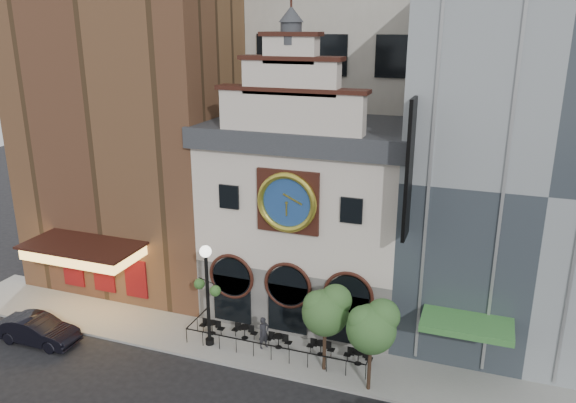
% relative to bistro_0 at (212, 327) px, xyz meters
% --- Properties ---
extents(ground, '(120.00, 120.00, 0.00)m').
position_rel_bistro_0_xyz_m(ground, '(4.35, -2.57, -0.61)').
color(ground, black).
rests_on(ground, ground).
extents(sidewalk, '(44.00, 5.00, 0.15)m').
position_rel_bistro_0_xyz_m(sidewalk, '(4.35, -0.07, -0.54)').
color(sidewalk, gray).
rests_on(sidewalk, ground).
extents(clock_building, '(12.60, 8.78, 18.65)m').
position_rel_bistro_0_xyz_m(clock_building, '(4.35, 5.25, 6.07)').
color(clock_building, '#605E5B').
rests_on(clock_building, ground).
extents(theater_building, '(14.00, 15.60, 25.00)m').
position_rel_bistro_0_xyz_m(theater_building, '(-8.65, 7.39, 11.99)').
color(theater_building, brown).
rests_on(theater_building, ground).
extents(retail_building, '(14.00, 14.40, 20.00)m').
position_rel_bistro_0_xyz_m(retail_building, '(17.35, 7.42, 9.53)').
color(retail_building, gray).
rests_on(retail_building, ground).
extents(cafe_railing, '(10.60, 2.60, 0.90)m').
position_rel_bistro_0_xyz_m(cafe_railing, '(4.35, -0.07, -0.01)').
color(cafe_railing, black).
rests_on(cafe_railing, sidewalk).
extents(bistro_0, '(1.58, 0.68, 0.90)m').
position_rel_bistro_0_xyz_m(bistro_0, '(0.00, 0.00, 0.00)').
color(bistro_0, black).
rests_on(bistro_0, sidewalk).
extents(bistro_1, '(1.58, 0.68, 0.90)m').
position_rel_bistro_0_xyz_m(bistro_1, '(2.05, 0.20, 0.00)').
color(bistro_1, black).
rests_on(bistro_1, sidewalk).
extents(bistro_2, '(1.58, 0.68, 0.90)m').
position_rel_bistro_0_xyz_m(bistro_2, '(4.29, -0.06, 0.00)').
color(bistro_2, black).
rests_on(bistro_2, sidewalk).
extents(bistro_3, '(1.58, 0.68, 0.90)m').
position_rel_bistro_0_xyz_m(bistro_3, '(6.78, 0.07, 0.00)').
color(bistro_3, black).
rests_on(bistro_3, sidewalk).
extents(bistro_4, '(1.58, 0.68, 0.90)m').
position_rel_bistro_0_xyz_m(bistro_4, '(8.96, -0.10, 0.00)').
color(bistro_4, black).
rests_on(bistro_4, sidewalk).
extents(car_left, '(4.99, 1.81, 1.64)m').
position_rel_bistro_0_xyz_m(car_left, '(-9.24, -4.13, 0.20)').
color(car_left, black).
rests_on(car_left, ground).
extents(pedestrian, '(0.76, 0.83, 1.90)m').
position_rel_bistro_0_xyz_m(pedestrian, '(3.50, -0.33, 0.49)').
color(pedestrian, black).
rests_on(pedestrian, sidewalk).
extents(lamppost, '(1.88, 1.10, 6.15)m').
position_rel_bistro_0_xyz_m(lamppost, '(0.39, -1.06, 3.34)').
color(lamppost, black).
rests_on(lamppost, sidewalk).
extents(tree_left, '(2.55, 2.46, 4.91)m').
position_rel_bistro_0_xyz_m(tree_left, '(7.39, -1.14, 3.14)').
color(tree_left, '#382619').
rests_on(tree_left, sidewalk).
extents(tree_right, '(2.58, 2.48, 4.97)m').
position_rel_bistro_0_xyz_m(tree_right, '(10.00, -2.02, 3.18)').
color(tree_right, '#382619').
rests_on(tree_right, sidewalk).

